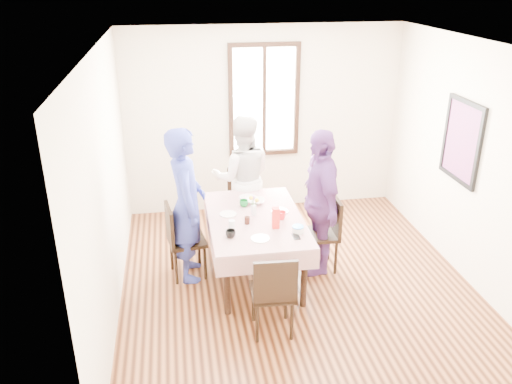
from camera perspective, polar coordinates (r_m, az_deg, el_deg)
ground at (r=6.18m, az=4.47°, el=-10.06°), size 4.50×4.50×0.00m
back_wall at (r=7.64m, az=0.84°, el=7.80°), size 4.00×0.00×4.00m
right_wall at (r=6.33m, az=22.79°, el=2.61°), size 0.00×4.50×4.50m
window_frame at (r=7.55m, az=0.89°, el=9.95°), size 1.02×0.06×1.62m
window_pane at (r=7.56m, az=0.87°, el=9.97°), size 0.90×0.02×1.50m
art_poster at (r=6.50m, az=21.58°, el=5.19°), size 0.04×0.76×0.96m
dining_table at (r=6.16m, az=-0.08°, el=-6.03°), size 0.94×1.53×0.75m
tablecloth at (r=5.98m, az=-0.08°, el=-2.84°), size 1.06×1.65×0.01m
chair_left at (r=6.18m, az=-7.54°, el=-5.27°), size 0.48×0.48×0.91m
chair_right at (r=6.32m, az=6.94°, el=-4.58°), size 0.44×0.44×0.91m
chair_far at (r=7.05m, az=-1.45°, el=-1.33°), size 0.48×0.48×0.91m
chair_near at (r=5.23m, az=1.80°, el=-10.83°), size 0.44×0.44×0.91m
person_left at (r=5.98m, az=-7.56°, el=-1.42°), size 0.44×0.66×1.82m
person_far at (r=6.88m, az=-1.46°, el=1.54°), size 0.87×0.70×1.68m
person_right at (r=6.12m, az=6.94°, el=-1.08°), size 0.44×1.03×1.76m
mug_black at (r=5.53m, az=-2.79°, el=-4.58°), size 0.11×0.11×0.08m
mug_flag at (r=5.92m, az=2.84°, el=-2.56°), size 0.14×0.14×0.09m
mug_green at (r=6.23m, az=-1.34°, el=-1.23°), size 0.14×0.14×0.08m
serving_bowl at (r=6.32m, az=-0.02°, el=-1.02°), size 0.24×0.24×0.05m
juice_carton at (r=5.70m, az=2.17°, el=-2.85°), size 0.08×0.08×0.24m
butter_tub at (r=5.65m, az=4.59°, el=-4.12°), size 0.12×0.12×0.06m
jam_jar at (r=5.81m, az=-0.98°, el=-3.12°), size 0.06×0.06×0.08m
drinking_glass at (r=5.70m, az=-2.66°, el=-3.58°), size 0.07×0.07×0.10m
smartphone at (r=5.57m, az=4.39°, el=-4.87°), size 0.07×0.14×0.01m
flower_vase at (r=6.01m, az=-0.24°, el=-1.99°), size 0.06×0.06×0.12m
plate_left at (r=6.05m, az=-3.06°, el=-2.42°), size 0.20×0.20×0.01m
plate_right at (r=6.12m, az=2.59°, el=-2.11°), size 0.20×0.20×0.01m
plate_far at (r=6.49m, az=-0.97°, el=-0.56°), size 0.20×0.20×0.01m
plate_near at (r=5.51m, az=0.46°, el=-5.10°), size 0.20×0.20×0.01m
butter_lid at (r=5.64m, az=4.61°, el=-3.78°), size 0.12×0.12×0.01m
flower_bunch at (r=5.96m, az=-0.24°, el=-1.03°), size 0.09×0.09×0.10m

